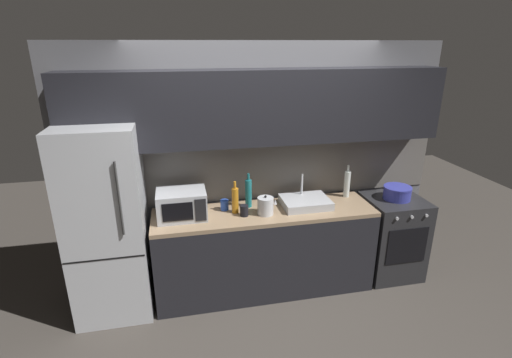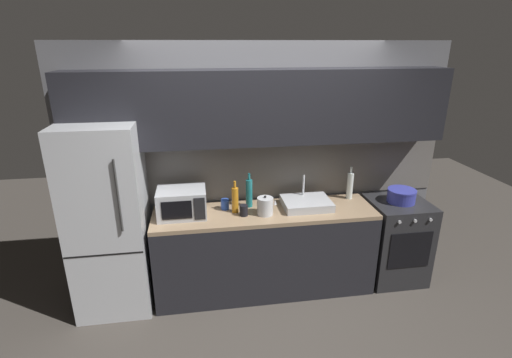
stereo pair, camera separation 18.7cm
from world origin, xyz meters
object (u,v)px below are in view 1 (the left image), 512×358
wine_bottle_clear (347,184)px  mug_dark (244,211)px  cooking_pot (397,193)px  wine_bottle_teal (248,193)px  refrigerator (108,223)px  mug_blue (225,205)px  kettle (266,206)px  wine_bottle_amber (235,200)px  oven_range (391,236)px  microwave (182,204)px

wine_bottle_clear → mug_dark: (-1.17, -0.25, -0.10)m
wine_bottle_clear → cooking_pot: size_ratio=1.23×
wine_bottle_teal → refrigerator: bearing=-174.3°
wine_bottle_teal → mug_blue: (-0.25, -0.03, -0.10)m
kettle → cooking_pot: 1.47m
refrigerator → wine_bottle_clear: bearing=4.1°
wine_bottle_amber → wine_bottle_teal: wine_bottle_teal is taller
mug_blue → refrigerator: bearing=-174.6°
oven_range → kettle: kettle is taller
mug_blue → mug_dark: mug_dark is taller
kettle → microwave: bearing=173.0°
refrigerator → mug_dark: refrigerator is taller
refrigerator → cooking_pot: (2.94, 0.00, 0.05)m
refrigerator → wine_bottle_amber: 1.20m
wine_bottle_teal → cooking_pot: size_ratio=1.23×
mug_blue → wine_bottle_amber: bearing=-41.9°
wine_bottle_teal → mug_dark: wine_bottle_teal is taller
wine_bottle_amber → mug_blue: size_ratio=3.07×
mug_dark → cooking_pot: 1.67m
oven_range → wine_bottle_teal: wine_bottle_teal is taller
kettle → wine_bottle_clear: 1.00m
kettle → mug_blue: kettle is taller
refrigerator → wine_bottle_amber: bearing=0.9°
refrigerator → wine_bottle_clear: refrigerator is taller
mug_blue → mug_dark: (0.17, -0.18, 0.00)m
refrigerator → wine_bottle_clear: 2.45m
oven_range → microwave: 2.33m
refrigerator → mug_dark: 1.27m
refrigerator → mug_blue: (1.10, 0.10, 0.04)m
oven_range → cooking_pot: cooking_pot is taller
kettle → wine_bottle_clear: (0.96, 0.26, 0.06)m
oven_range → mug_blue: 1.91m
kettle → wine_bottle_clear: size_ratio=0.55×
mug_blue → cooking_pot: (1.84, -0.10, 0.02)m
wine_bottle_teal → cooking_pot: (1.59, -0.13, -0.08)m
microwave → mug_blue: 0.43m
wine_bottle_amber → wine_bottle_clear: 1.25m
mug_dark → mug_blue: bearing=133.4°
wine_bottle_teal → mug_dark: bearing=-111.7°
refrigerator → cooking_pot: 2.94m
wine_bottle_amber → wine_bottle_clear: wine_bottle_clear is taller
kettle → wine_bottle_clear: bearing=14.9°
microwave → wine_bottle_clear: (1.76, 0.16, 0.01)m
oven_range → cooking_pot: 0.52m
wine_bottle_clear → wine_bottle_amber: bearing=-172.8°
microwave → wine_bottle_teal: 0.68m
cooking_pot → mug_blue: bearing=176.8°
oven_range → refrigerator: bearing=180.0°
refrigerator → cooking_pot: bearing=0.0°
microwave → mug_blue: size_ratio=4.35×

